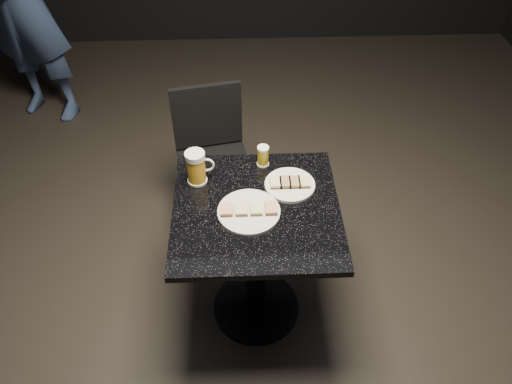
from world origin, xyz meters
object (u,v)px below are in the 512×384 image
Objects in this scene: beer_mug at (197,167)px; chair at (212,153)px; plate_large at (249,212)px; plate_small at (290,185)px; beer_tumbler at (263,156)px; table at (256,245)px.

beer_mug is 0.18× the size of chair.
plate_large is 0.31m from beer_mug.
plate_small is (0.18, 0.15, 0.00)m from plate_large.
beer_tumbler is 0.11× the size of chair.
plate_large is at bearing -43.21° from beer_mug.
beer_tumbler reaches higher than table.
beer_tumbler is 0.56m from chair.
plate_large is 1.18× the size of plate_small.
beer_mug is at bearing -160.63° from beer_tumbler.
chair is (-0.37, 0.55, -0.26)m from plate_small.
beer_tumbler is (0.29, 0.10, -0.03)m from beer_mug.
table is at bearing -140.64° from plate_small.
plate_small is at bearing -54.33° from beer_tumbler.
plate_large is at bearing -135.95° from table.
plate_small is 0.26× the size of chair.
beer_mug reaches higher than plate_large.
plate_large is 0.24m from plate_small.
beer_mug is (-0.40, 0.05, 0.07)m from plate_small.
plate_small is at bearing 40.22° from plate_large.
beer_mug is at bearing 136.79° from plate_large.
beer_mug is at bearing 172.85° from plate_small.
chair reaches higher than plate_large.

